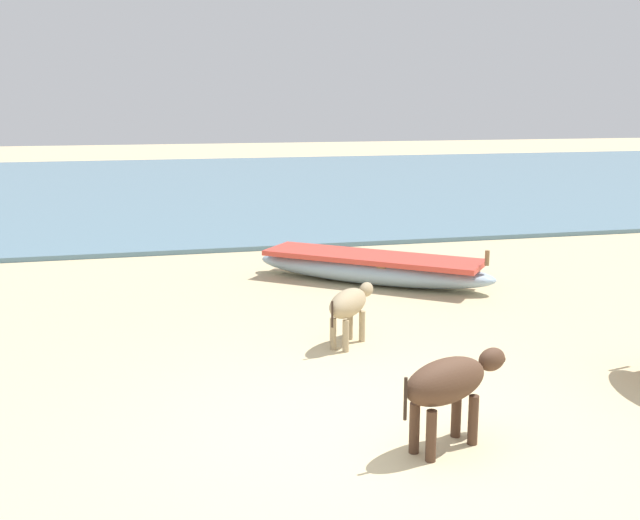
{
  "coord_description": "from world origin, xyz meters",
  "views": [
    {
      "loc": [
        -1.64,
        -5.16,
        2.51
      ],
      "look_at": [
        0.53,
        3.6,
        0.6
      ],
      "focal_mm": 42.49,
      "sensor_mm": 36.0,
      "label": 1
    }
  ],
  "objects": [
    {
      "name": "calf_far_dark",
      "position": [
        0.52,
        -0.35,
        0.5
      ],
      "size": [
        1.02,
        0.62,
        0.69
      ],
      "rotation": [
        0.0,
        0.0,
        0.42
      ],
      "color": "#4C3323",
      "rests_on": "ground"
    },
    {
      "name": "ground",
      "position": [
        0.0,
        0.0,
        0.0
      ],
      "size": [
        80.0,
        80.0,
        0.0
      ],
      "primitive_type": "plane",
      "color": "#CCB789"
    },
    {
      "name": "calf_near_dun",
      "position": [
        0.48,
        2.12,
        0.43
      ],
      "size": [
        0.74,
        0.79,
        0.6
      ],
      "rotation": [
        0.0,
        0.0,
        0.83
      ],
      "color": "tan",
      "rests_on": "ground"
    },
    {
      "name": "sea_water",
      "position": [
        0.0,
        17.31,
        0.04
      ],
      "size": [
        60.0,
        20.0,
        0.08
      ],
      "primitive_type": "cube",
      "color": "slate",
      "rests_on": "ground"
    },
    {
      "name": "fishing_boat_1",
      "position": [
        1.55,
        4.67,
        0.22
      ],
      "size": [
        3.22,
        2.82,
        0.6
      ],
      "rotation": [
        0.0,
        0.0,
        5.6
      ],
      "color": "#8CA5B7",
      "rests_on": "ground"
    }
  ]
}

